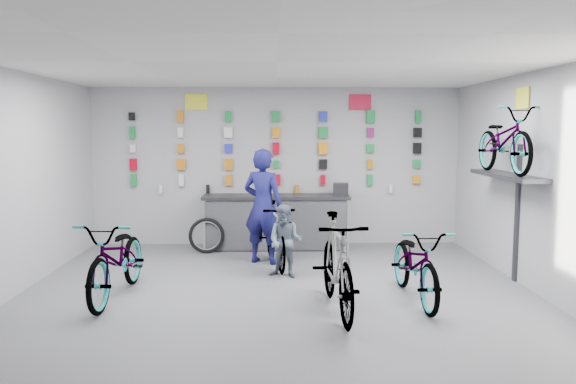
{
  "coord_description": "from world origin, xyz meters",
  "views": [
    {
      "loc": [
        -0.05,
        -6.74,
        2.21
      ],
      "look_at": [
        0.16,
        1.4,
        1.3
      ],
      "focal_mm": 35.0,
      "sensor_mm": 36.0,
      "label": 1
    }
  ],
  "objects_px": {
    "bike_right": "(416,263)",
    "bike_service": "(275,234)",
    "bike_center": "(337,264)",
    "clerk": "(263,206)",
    "bike_left": "(118,258)",
    "counter": "(276,223)",
    "customer": "(285,241)"
  },
  "relations": [
    {
      "from": "bike_right",
      "to": "bike_service",
      "type": "height_order",
      "value": "bike_service"
    },
    {
      "from": "bike_center",
      "to": "clerk",
      "type": "distance_m",
      "value": 2.77
    },
    {
      "from": "bike_left",
      "to": "bike_right",
      "type": "bearing_deg",
      "value": -0.04
    },
    {
      "from": "counter",
      "to": "customer",
      "type": "xyz_separation_m",
      "value": [
        0.12,
        -2.03,
        0.06
      ]
    },
    {
      "from": "clerk",
      "to": "bike_right",
      "type": "bearing_deg",
      "value": 158.01
    },
    {
      "from": "counter",
      "to": "bike_center",
      "type": "height_order",
      "value": "bike_center"
    },
    {
      "from": "bike_center",
      "to": "customer",
      "type": "bearing_deg",
      "value": 106.08
    },
    {
      "from": "clerk",
      "to": "customer",
      "type": "relative_size",
      "value": 1.74
    },
    {
      "from": "clerk",
      "to": "customer",
      "type": "xyz_separation_m",
      "value": [
        0.34,
        -0.91,
        -0.4
      ]
    },
    {
      "from": "bike_right",
      "to": "clerk",
      "type": "bearing_deg",
      "value": 130.94
    },
    {
      "from": "bike_left",
      "to": "clerk",
      "type": "distance_m",
      "value": 2.71
    },
    {
      "from": "bike_right",
      "to": "customer",
      "type": "bearing_deg",
      "value": 141.44
    },
    {
      "from": "bike_service",
      "to": "customer",
      "type": "relative_size",
      "value": 1.59
    },
    {
      "from": "clerk",
      "to": "customer",
      "type": "bearing_deg",
      "value": 135.3
    },
    {
      "from": "clerk",
      "to": "counter",
      "type": "bearing_deg",
      "value": -76.41
    },
    {
      "from": "bike_center",
      "to": "bike_service",
      "type": "relative_size",
      "value": 1.14
    },
    {
      "from": "bike_left",
      "to": "customer",
      "type": "bearing_deg",
      "value": 27.39
    },
    {
      "from": "customer",
      "to": "bike_center",
      "type": "bearing_deg",
      "value": -50.49
    },
    {
      "from": "bike_left",
      "to": "bike_service",
      "type": "bearing_deg",
      "value": 41.73
    },
    {
      "from": "counter",
      "to": "bike_right",
      "type": "relative_size",
      "value": 1.44
    },
    {
      "from": "bike_left",
      "to": "bike_right",
      "type": "relative_size",
      "value": 1.08
    },
    {
      "from": "bike_right",
      "to": "bike_left",
      "type": "bearing_deg",
      "value": 174.43
    },
    {
      "from": "bike_left",
      "to": "bike_center",
      "type": "relative_size",
      "value": 1.02
    },
    {
      "from": "counter",
      "to": "clerk",
      "type": "relative_size",
      "value": 1.42
    },
    {
      "from": "bike_right",
      "to": "clerk",
      "type": "distance_m",
      "value": 2.95
    },
    {
      "from": "counter",
      "to": "customer",
      "type": "height_order",
      "value": "customer"
    },
    {
      "from": "bike_right",
      "to": "customer",
      "type": "xyz_separation_m",
      "value": [
        -1.66,
        1.21,
        0.05
      ]
    },
    {
      "from": "bike_right",
      "to": "clerk",
      "type": "relative_size",
      "value": 0.99
    },
    {
      "from": "bike_right",
      "to": "clerk",
      "type": "xyz_separation_m",
      "value": [
        -2.01,
        2.12,
        0.46
      ]
    },
    {
      "from": "counter",
      "to": "bike_left",
      "type": "bearing_deg",
      "value": -124.63
    },
    {
      "from": "bike_right",
      "to": "customer",
      "type": "relative_size",
      "value": 1.71
    },
    {
      "from": "bike_center",
      "to": "customer",
      "type": "xyz_separation_m",
      "value": [
        -0.59,
        1.67,
        -0.05
      ]
    }
  ]
}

